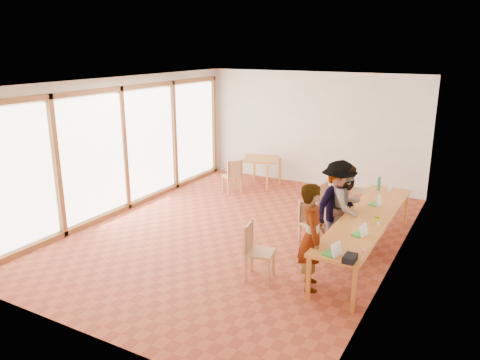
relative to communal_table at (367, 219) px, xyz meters
The scene contains 25 objects.
ground 2.60m from the communal_table, behind, with size 8.00×8.00×0.00m, color #963E24.
wall_back 4.65m from the communal_table, 123.06° to the left, with size 6.00×0.10×3.00m, color beige.
wall_front 4.92m from the communal_table, 121.01° to the right, with size 6.00×0.10×3.00m, color beige.
wall_right 0.95m from the communal_table, 17.72° to the right, with size 0.10×8.00×3.00m, color beige.
window_wall 5.52m from the communal_table, behind, with size 0.10×8.00×3.00m, color white.
ceiling 3.41m from the communal_table, behind, with size 6.00×8.00×0.04m, color white.
communal_table is the anchor object (origin of this frame).
side_table 4.74m from the communal_table, 140.05° to the left, with size 0.90×0.90×0.75m.
chair_near 2.18m from the communal_table, 129.33° to the right, with size 0.51×0.51×0.49m.
chair_mid 1.15m from the communal_table, behind, with size 0.50×0.50×0.43m.
chair_far 1.44m from the communal_table, 138.90° to the left, with size 0.50×0.50×0.50m.
chair_empty 2.35m from the communal_table, 109.08° to the left, with size 0.58×0.58×0.54m.
chair_spare 4.42m from the communal_table, 152.24° to the left, with size 0.57×0.57×0.47m.
person_near 1.62m from the communal_table, 106.56° to the right, with size 0.62×0.40×1.69m, color gray.
person_mid 0.44m from the communal_table, 166.88° to the left, with size 0.80×0.62×1.64m, color gray.
person_far 0.57m from the communal_table, behind, with size 1.09×0.63×1.69m, color gray.
laptop_near 1.81m from the communal_table, 90.71° to the right, with size 0.26×0.28×0.20m.
laptop_mid 0.92m from the communal_table, 81.97° to the right, with size 0.23×0.26×0.19m.
laptop_far 0.70m from the communal_table, 90.79° to the left, with size 0.21×0.24×0.18m.
yellow_mug 0.35m from the communal_table, 47.38° to the right, with size 0.13×0.13×0.10m, color gold.
green_bottle 1.66m from the communal_table, 96.81° to the left, with size 0.07×0.07×0.28m, color #207445.
clear_glass 1.69m from the communal_table, 89.08° to the left, with size 0.07×0.07×0.09m, color silver.
condiment_cup 0.38m from the communal_table, 45.77° to the right, with size 0.08×0.08×0.06m, color white.
pink_phone 1.49m from the communal_table, 77.37° to the right, with size 0.05×0.10×0.01m, color #D94681.
black_pouch 1.91m from the communal_table, 82.76° to the right, with size 0.16×0.26×0.09m, color black.
Camera 1 is at (4.29, -7.68, 3.66)m, focal length 35.00 mm.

